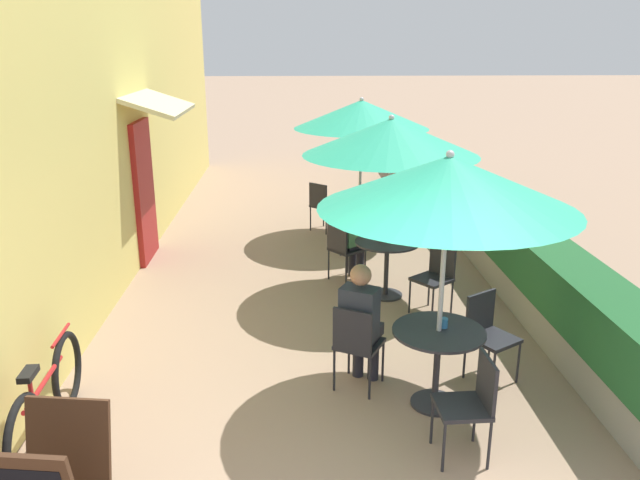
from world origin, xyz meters
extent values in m
cube|color=#E0CC6B|center=(-2.55, 6.86, 2.10)|extent=(0.24, 13.73, 4.20)
cube|color=maroon|center=(-2.39, 6.18, 1.05)|extent=(0.08, 0.96, 2.10)
cube|color=beige|center=(-2.08, 6.18, 2.35)|extent=(0.78, 1.80, 0.30)
cube|color=gray|center=(2.75, 6.76, 0.23)|extent=(0.44, 12.73, 0.45)
cube|color=#235B2D|center=(2.75, 6.76, 0.73)|extent=(0.60, 12.09, 0.56)
cylinder|color=#28282D|center=(1.13, 1.93, 0.01)|extent=(0.44, 0.44, 0.02)
cylinder|color=#28282D|center=(1.13, 1.93, 0.37)|extent=(0.06, 0.06, 0.73)
cylinder|color=#28282D|center=(1.13, 1.93, 0.74)|extent=(0.83, 0.83, 0.02)
cylinder|color=#B7B7BC|center=(1.13, 1.93, 1.13)|extent=(0.04, 0.04, 2.26)
cone|color=#2DAD84|center=(1.13, 1.93, 2.09)|extent=(2.18, 2.18, 0.45)
sphere|color=#B7B7BC|center=(1.13, 1.93, 2.32)|extent=(0.07, 0.07, 0.07)
cube|color=#232328|center=(0.46, 2.28, 0.45)|extent=(0.54, 0.54, 0.04)
cube|color=#232328|center=(0.37, 2.12, 0.66)|extent=(0.35, 0.20, 0.42)
cylinder|color=#232328|center=(0.70, 2.35, 0.23)|extent=(0.02, 0.02, 0.45)
cylinder|color=#232328|center=(0.38, 2.52, 0.23)|extent=(0.02, 0.02, 0.45)
cylinder|color=#232328|center=(0.54, 2.04, 0.23)|extent=(0.02, 0.02, 0.45)
cylinder|color=#232328|center=(0.22, 2.20, 0.23)|extent=(0.02, 0.02, 0.45)
cylinder|color=#23232D|center=(0.61, 2.40, 0.24)|extent=(0.11, 0.11, 0.47)
cylinder|color=#23232D|center=(0.47, 2.48, 0.24)|extent=(0.11, 0.11, 0.47)
cube|color=#23232D|center=(0.50, 2.36, 0.53)|extent=(0.43, 0.46, 0.12)
cube|color=#282D38|center=(0.45, 2.26, 0.78)|extent=(0.40, 0.35, 0.50)
sphere|color=#A87556|center=(0.46, 2.28, 1.15)|extent=(0.20, 0.20, 0.20)
cube|color=#232328|center=(1.16, 1.17, 0.45)|extent=(0.41, 0.41, 0.04)
cube|color=#232328|center=(1.34, 1.18, 0.66)|extent=(0.04, 0.38, 0.42)
cylinder|color=#232328|center=(0.97, 1.35, 0.23)|extent=(0.02, 0.02, 0.45)
cylinder|color=#232328|center=(0.98, 0.99, 0.23)|extent=(0.02, 0.02, 0.45)
cylinder|color=#232328|center=(1.33, 1.36, 0.23)|extent=(0.02, 0.02, 0.45)
cylinder|color=#232328|center=(1.34, 1.00, 0.23)|extent=(0.02, 0.02, 0.45)
cube|color=#232328|center=(1.77, 2.33, 0.45)|extent=(0.55, 0.55, 0.04)
cube|color=#232328|center=(1.67, 2.49, 0.66)|extent=(0.34, 0.23, 0.42)
cylinder|color=#232328|center=(1.71, 2.08, 0.23)|extent=(0.02, 0.02, 0.45)
cylinder|color=#232328|center=(2.01, 2.27, 0.23)|extent=(0.02, 0.02, 0.45)
cylinder|color=#232328|center=(1.52, 2.39, 0.23)|extent=(0.02, 0.02, 0.45)
cylinder|color=#232328|center=(1.82, 2.58, 0.23)|extent=(0.02, 0.02, 0.45)
cylinder|color=teal|center=(1.18, 1.98, 0.79)|extent=(0.07, 0.07, 0.09)
cylinder|color=#28282D|center=(1.04, 4.52, 0.01)|extent=(0.44, 0.44, 0.02)
cylinder|color=#28282D|center=(1.04, 4.52, 0.37)|extent=(0.06, 0.06, 0.73)
cylinder|color=#28282D|center=(1.04, 4.52, 0.74)|extent=(0.83, 0.83, 0.02)
cylinder|color=#B7B7BC|center=(1.04, 4.52, 1.13)|extent=(0.04, 0.04, 2.26)
cone|color=#2DAD84|center=(1.04, 4.52, 2.09)|extent=(2.18, 2.18, 0.45)
sphere|color=#B7B7BC|center=(1.04, 4.52, 2.32)|extent=(0.07, 0.07, 0.07)
cube|color=#232328|center=(0.58, 5.11, 0.45)|extent=(0.56, 0.56, 0.04)
cube|color=#232328|center=(0.43, 5.00, 0.66)|extent=(0.26, 0.32, 0.42)
cylinder|color=#232328|center=(0.83, 5.08, 0.23)|extent=(0.02, 0.02, 0.45)
cylinder|color=#232328|center=(0.61, 5.36, 0.23)|extent=(0.02, 0.02, 0.45)
cylinder|color=#232328|center=(0.55, 4.86, 0.23)|extent=(0.02, 0.02, 0.45)
cylinder|color=#232328|center=(0.33, 5.14, 0.23)|extent=(0.02, 0.02, 0.45)
cylinder|color=#23232D|center=(0.77, 5.16, 0.24)|extent=(0.11, 0.11, 0.47)
cylinder|color=#23232D|center=(0.67, 5.28, 0.24)|extent=(0.11, 0.11, 0.47)
cube|color=#23232D|center=(0.65, 5.17, 0.53)|extent=(0.47, 0.46, 0.12)
cube|color=#4C8456|center=(0.56, 5.10, 0.78)|extent=(0.38, 0.40, 0.50)
sphere|color=beige|center=(0.58, 5.11, 1.15)|extent=(0.20, 0.20, 0.20)
cube|color=#232328|center=(1.51, 3.92, 0.45)|extent=(0.56, 0.56, 0.04)
cube|color=#232328|center=(1.65, 4.03, 0.66)|extent=(0.26, 0.32, 0.42)
cylinder|color=#232328|center=(1.25, 3.95, 0.23)|extent=(0.02, 0.02, 0.45)
cylinder|color=#232328|center=(1.48, 3.67, 0.23)|extent=(0.02, 0.02, 0.45)
cylinder|color=#232328|center=(1.54, 4.17, 0.23)|extent=(0.02, 0.02, 0.45)
cylinder|color=#232328|center=(1.76, 3.89, 0.23)|extent=(0.02, 0.02, 0.45)
cylinder|color=#B73D3D|center=(0.97, 4.60, 0.79)|extent=(0.07, 0.07, 0.09)
cylinder|color=#28282D|center=(0.95, 7.02, 0.01)|extent=(0.44, 0.44, 0.02)
cylinder|color=#28282D|center=(0.95, 7.02, 0.37)|extent=(0.06, 0.06, 0.73)
cylinder|color=#28282D|center=(0.95, 7.02, 0.74)|extent=(0.83, 0.83, 0.02)
cylinder|color=#B7B7BC|center=(0.95, 7.02, 1.13)|extent=(0.04, 0.04, 2.26)
cone|color=#2DAD84|center=(0.95, 7.02, 2.09)|extent=(2.18, 2.18, 0.45)
sphere|color=#B7B7BC|center=(0.95, 7.02, 2.32)|extent=(0.07, 0.07, 0.07)
cube|color=#232328|center=(0.78, 6.28, 0.45)|extent=(0.48, 0.48, 0.04)
cube|color=#232328|center=(0.96, 6.24, 0.66)|extent=(0.11, 0.38, 0.42)
cylinder|color=#232328|center=(0.65, 6.50, 0.23)|extent=(0.02, 0.02, 0.45)
cylinder|color=#232328|center=(0.57, 6.14, 0.23)|extent=(0.02, 0.02, 0.45)
cylinder|color=#232328|center=(1.00, 6.42, 0.23)|extent=(0.02, 0.02, 0.45)
cylinder|color=#232328|center=(0.92, 6.07, 0.23)|extent=(0.02, 0.02, 0.45)
cube|color=#232328|center=(1.67, 7.24, 0.45)|extent=(0.50, 0.50, 0.04)
cube|color=#232328|center=(1.61, 7.42, 0.66)|extent=(0.37, 0.14, 0.42)
cylinder|color=#232328|center=(1.55, 7.02, 0.23)|extent=(0.02, 0.02, 0.45)
cylinder|color=#232328|center=(1.89, 7.13, 0.23)|extent=(0.02, 0.02, 0.45)
cylinder|color=#232328|center=(1.44, 7.36, 0.23)|extent=(0.02, 0.02, 0.45)
cylinder|color=#232328|center=(1.79, 7.47, 0.23)|extent=(0.02, 0.02, 0.45)
cube|color=#232328|center=(0.39, 7.53, 0.45)|extent=(0.57, 0.57, 0.04)
cube|color=#232328|center=(0.27, 7.39, 0.66)|extent=(0.30, 0.28, 0.42)
cylinder|color=#232328|center=(0.65, 7.54, 0.23)|extent=(0.02, 0.02, 0.45)
cylinder|color=#232328|center=(0.38, 7.78, 0.23)|extent=(0.02, 0.02, 0.45)
cylinder|color=#232328|center=(0.40, 7.27, 0.23)|extent=(0.02, 0.02, 0.45)
cylinder|color=#232328|center=(0.14, 7.52, 0.23)|extent=(0.02, 0.02, 0.45)
torus|color=black|center=(-2.22, 2.07, 0.35)|extent=(0.09, 0.70, 0.70)
torus|color=black|center=(-2.18, 1.03, 0.35)|extent=(0.09, 0.70, 0.70)
cylinder|color=#B21E1E|center=(-2.20, 1.55, 0.54)|extent=(0.07, 0.82, 0.04)
cylinder|color=#B21E1E|center=(-2.19, 1.37, 0.37)|extent=(0.06, 0.60, 0.39)
cylinder|color=#B21E1E|center=(-2.19, 1.26, 0.65)|extent=(0.04, 0.04, 0.25)
cube|color=black|center=(-2.19, 1.26, 0.77)|extent=(0.11, 0.22, 0.05)
cylinder|color=#B21E1E|center=(-2.22, 2.03, 0.72)|extent=(0.05, 0.46, 0.03)
cube|color=#422819|center=(-1.65, 0.49, 0.49)|extent=(0.59, 0.30, 0.97)
cube|color=black|center=(-1.65, 0.51, 0.51)|extent=(0.48, 0.22, 0.73)
camera|label=1|loc=(-0.14, -3.05, 3.19)|focal=35.00mm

